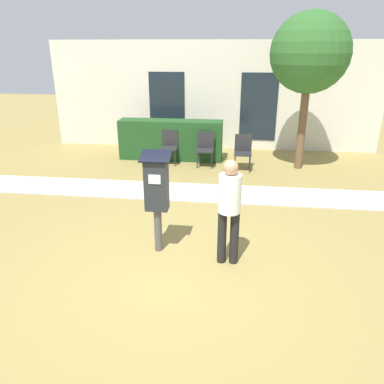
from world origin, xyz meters
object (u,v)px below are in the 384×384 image
object	(u,v)px
parking_meter	(157,190)
outdoor_chair_right	(243,149)
outdoor_chair_left	(170,144)
outdoor_chair_middle	(205,146)
person_standing	(229,205)

from	to	relation	value
parking_meter	outdoor_chair_right	xyz separation A→B (m)	(1.31, 4.40, -0.49)
outdoor_chair_left	outdoor_chair_middle	bearing A→B (deg)	7.73
person_standing	parking_meter	bearing A→B (deg)	-151.84
parking_meter	outdoor_chair_right	bearing A→B (deg)	73.47
person_standing	outdoor_chair_middle	distance (m)	4.89
outdoor_chair_middle	outdoor_chair_right	xyz separation A→B (m)	(0.99, -0.20, 0.00)
parking_meter	person_standing	bearing A→B (deg)	-11.43
parking_meter	outdoor_chair_middle	size ratio (longest dim) A/B	1.77
outdoor_chair_left	outdoor_chair_middle	distance (m)	1.00
outdoor_chair_left	outdoor_chair_right	size ratio (longest dim) A/B	1.00
outdoor_chair_left	outdoor_chair_right	distance (m)	2.00
parking_meter	outdoor_chair_left	size ratio (longest dim) A/B	1.77
outdoor_chair_middle	outdoor_chair_right	bearing A→B (deg)	12.71
outdoor_chair_left	outdoor_chair_right	bearing A→B (deg)	5.53
person_standing	outdoor_chair_middle	bearing A→B (deg)	138.71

